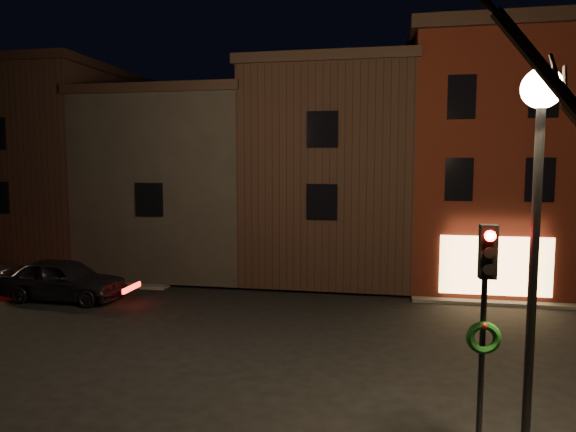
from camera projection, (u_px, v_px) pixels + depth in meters
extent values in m
plane|color=black|center=(249.00, 338.00, 15.34)|extent=(120.00, 120.00, 0.00)
cube|color=#2D2B28|center=(61.00, 233.00, 38.58)|extent=(30.00, 30.00, 0.12)
cube|color=#44130C|center=(479.00, 166.00, 22.65)|extent=(6.00, 8.00, 10.00)
cube|color=black|center=(484.00, 44.00, 22.13)|extent=(6.50, 8.50, 0.50)
cube|color=#E7AD68|center=(495.00, 266.00, 19.05)|extent=(4.00, 0.12, 2.20)
cube|color=black|center=(335.00, 176.00, 24.88)|extent=(7.00, 10.00, 9.00)
cube|color=black|center=(336.00, 77.00, 24.41)|extent=(7.30, 10.30, 0.40)
cube|color=black|center=(193.00, 185.00, 26.26)|extent=(7.50, 10.00, 8.00)
cube|color=black|center=(192.00, 102.00, 25.85)|extent=(7.80, 10.30, 0.40)
cube|color=black|center=(65.00, 170.00, 27.53)|extent=(7.00, 10.00, 9.50)
cube|color=black|center=(61.00, 76.00, 27.04)|extent=(7.30, 10.30, 0.40)
cylinder|color=black|center=(532.00, 295.00, 8.02)|extent=(0.14, 0.14, 6.00)
sphere|color=#FFD18C|center=(542.00, 88.00, 7.71)|extent=(0.60, 0.60, 0.60)
cylinder|color=black|center=(482.00, 342.00, 8.82)|extent=(0.10, 0.10, 4.00)
cube|color=black|center=(488.00, 252.00, 8.48)|extent=(0.28, 0.22, 0.90)
cylinder|color=#FF0C07|center=(490.00, 236.00, 8.34)|extent=(0.18, 0.06, 0.18)
cylinder|color=black|center=(489.00, 253.00, 8.37)|extent=(0.18, 0.06, 0.18)
cylinder|color=black|center=(489.00, 270.00, 8.39)|extent=(0.18, 0.06, 0.18)
torus|color=#0C380F|center=(484.00, 338.00, 8.72)|extent=(0.58, 0.14, 0.58)
sphere|color=#990C0C|center=(484.00, 326.00, 8.68)|extent=(0.12, 0.12, 0.12)
imported|color=black|center=(64.00, 279.00, 19.59)|extent=(4.74, 1.99, 1.60)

